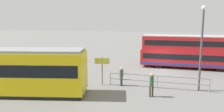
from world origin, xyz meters
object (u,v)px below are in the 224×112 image
pedestrian_near_railing (121,75)px  street_lamp (202,42)px  pedestrian_crossing (152,83)px  info_sign (102,65)px  double_decker_bus (190,52)px  tram_yellow (1,71)px

pedestrian_near_railing → street_lamp: street_lamp is taller
pedestrian_near_railing → street_lamp: (-6.40, -0.13, 3.04)m
pedestrian_crossing → street_lamp: (-3.70, -2.44, 2.93)m
info_sign → street_lamp: size_ratio=0.37×
double_decker_bus → pedestrian_near_railing: double_decker_bus is taller
pedestrian_crossing → info_sign: (4.37, -2.06, 0.73)m
tram_yellow → street_lamp: (-15.00, -4.34, 2.15)m
pedestrian_near_railing → double_decker_bus: bearing=-126.8°
double_decker_bus → street_lamp: street_lamp is taller
pedestrian_near_railing → info_sign: size_ratio=0.64×
tram_yellow → info_sign: (-6.93, -3.95, -0.04)m
double_decker_bus → tram_yellow: bearing=40.6°
tram_yellow → street_lamp: size_ratio=1.94×
info_sign → tram_yellow: bearing=29.7°
pedestrian_near_railing → tram_yellow: bearing=26.1°
pedestrian_near_railing → street_lamp: size_ratio=0.24×
tram_yellow → pedestrian_near_railing: (-8.60, -4.21, -0.89)m
pedestrian_crossing → info_sign: size_ratio=0.71×
tram_yellow → pedestrian_crossing: (-11.30, -1.90, -0.78)m
double_decker_bus → info_sign: (8.23, 9.03, -0.20)m
tram_yellow → pedestrian_crossing: bearing=-170.5°
tram_yellow → pedestrian_crossing: 11.49m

